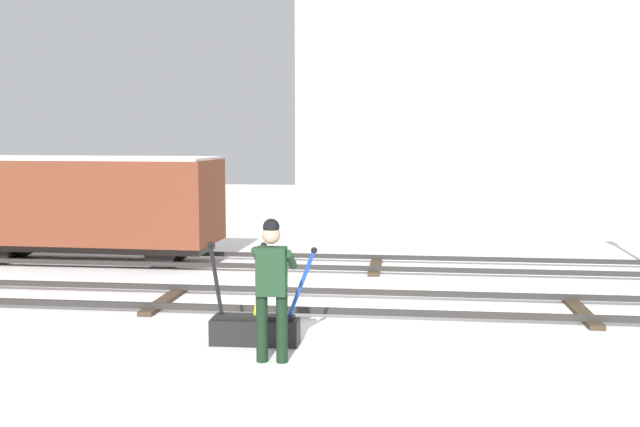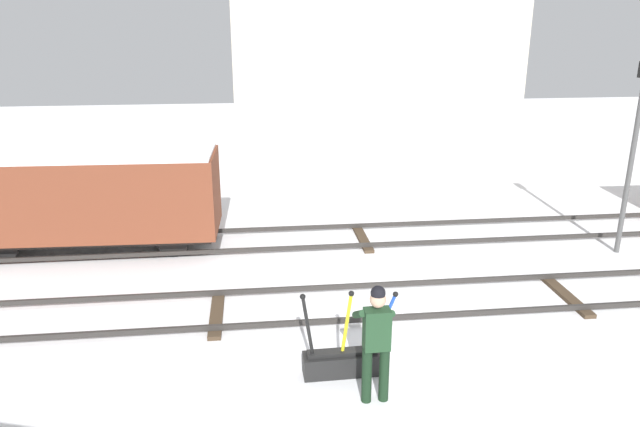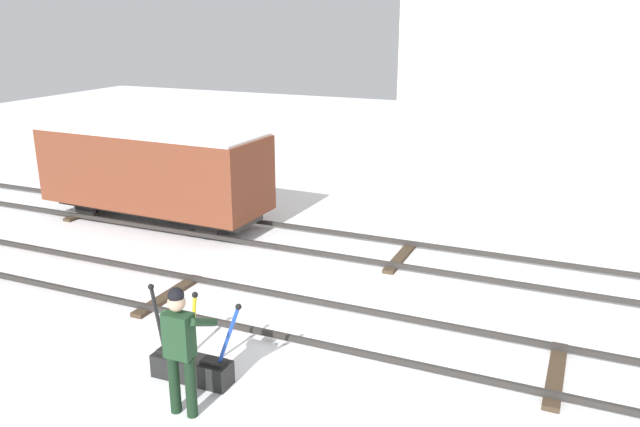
# 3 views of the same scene
# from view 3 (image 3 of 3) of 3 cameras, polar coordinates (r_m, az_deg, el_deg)

# --- Properties ---
(ground_plane) EXTENTS (60.00, 60.00, 0.00)m
(ground_plane) POSITION_cam_3_polar(r_m,az_deg,el_deg) (11.06, 1.63, -10.60)
(ground_plane) COLOR white
(track_main_line) EXTENTS (44.00, 1.94, 0.18)m
(track_main_line) POSITION_cam_3_polar(r_m,az_deg,el_deg) (11.01, 1.63, -10.11)
(track_main_line) COLOR #2D2B28
(track_main_line) RESTS_ON ground_plane
(track_siding_near) EXTENTS (44.00, 1.94, 0.18)m
(track_siding_near) POSITION_cam_3_polar(r_m,az_deg,el_deg) (14.24, 7.28, -3.64)
(track_siding_near) COLOR #2D2B28
(track_siding_near) RESTS_ON ground_plane
(switch_lever_frame) EXTENTS (1.54, 0.39, 1.45)m
(switch_lever_frame) POSITION_cam_3_polar(r_m,az_deg,el_deg) (9.83, -11.41, -13.18)
(switch_lever_frame) COLOR black
(switch_lever_frame) RESTS_ON ground_plane
(rail_worker) EXTENTS (0.54, 0.68, 1.86)m
(rail_worker) POSITION_cam_3_polar(r_m,az_deg,el_deg) (8.72, -12.40, -11.25)
(rail_worker) COLOR black
(rail_worker) RESTS_ON ground_plane
(freight_car_back_track) EXTENTS (6.06, 2.20, 2.43)m
(freight_car_back_track) POSITION_cam_3_polar(r_m,az_deg,el_deg) (16.82, -14.70, 3.79)
(freight_car_back_track) COLOR #2D2B28
(freight_car_back_track) RESTS_ON ground_plane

